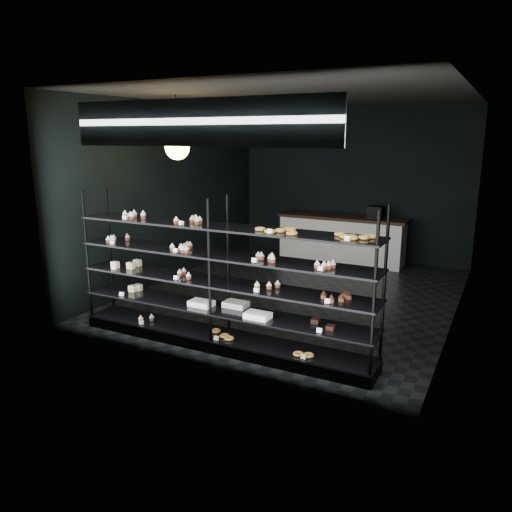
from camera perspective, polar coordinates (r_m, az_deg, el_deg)
room at (r=8.16m, az=4.90°, el=6.41°), size 5.01×6.01×3.20m
display_shelf at (r=6.26m, az=-4.37°, el=-4.95°), size 4.00×0.50×1.91m
signage at (r=5.50m, az=-6.95°, el=14.90°), size 3.30×0.05×0.50m
pendant_lamp at (r=7.41m, az=-9.00°, el=12.17°), size 0.35×0.35×0.91m
service_counter at (r=10.67m, az=9.79°, el=1.99°), size 2.68×0.65×1.23m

